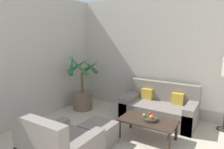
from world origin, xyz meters
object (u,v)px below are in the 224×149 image
Objects in this scene: sofa_loveseat at (159,109)px; coffee_table at (148,122)px; apple_green at (144,115)px; ottoman at (98,134)px; potted_palm at (83,92)px; apple_red at (150,114)px; orange_fruit at (151,117)px; fruit_bowl at (150,119)px.

sofa_loveseat is 0.89m from coffee_table.
apple_green is 0.86m from ottoman.
potted_palm is 1.96m from apple_green.
apple_red is 0.86× the size of orange_fruit.
apple_green is (-0.07, -0.02, 0.13)m from coffee_table.
fruit_bowl is at bearing -14.88° from potted_palm.
sofa_loveseat reaches higher than apple_green.
ottoman is (-0.64, -0.71, -0.25)m from apple_red.
potted_palm is 2.02m from coffee_table.
coffee_table is 3.57× the size of fruit_bowl.
potted_palm reaches higher than ottoman.
fruit_bowl is 0.53× the size of ottoman.
ottoman is (1.31, -1.15, -0.25)m from potted_palm.
orange_fruit is at bearing -46.35° from fruit_bowl.
orange_fruit is 0.95m from ottoman.
apple_red is 0.14m from orange_fruit.
potted_palm is 1.99m from apple_red.
apple_red is 0.12× the size of ottoman.
apple_red is (-0.00, 0.09, 0.13)m from coffee_table.
fruit_bowl is 3.70× the size of orange_fruit.
potted_palm is at bearing -169.42° from sofa_loveseat.
apple_red reaches higher than ottoman.
ottoman is at bearing -140.56° from orange_fruit.
apple_green is at bearing 173.94° from orange_fruit.
apple_red is at bearing 59.72° from apple_green.
coffee_table is at bearing -15.43° from potted_palm.
coffee_table is at bearing -89.57° from apple_red.
apple_green is 0.14m from orange_fruit.
apple_green is (1.88, -0.55, 0.01)m from potted_palm.
apple_red is at bearing -83.32° from sofa_loveseat.
ottoman is at bearing -133.74° from apple_green.
fruit_bowl is 0.10m from apple_red.
fruit_bowl is 0.09m from orange_fruit.
sofa_loveseat is 0.81m from apple_red.
fruit_bowl is at bearing 133.65° from orange_fruit.
sofa_loveseat reaches higher than ottoman.
ottoman is (-0.54, -1.50, -0.08)m from sofa_loveseat.
apple_red is at bearing 90.43° from coffee_table.
apple_green reaches higher than ottoman.
apple_red is (-0.03, 0.08, 0.06)m from fruit_bowl.
potted_palm reaches higher than apple_green.
sofa_loveseat is at bearing 10.58° from potted_palm.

